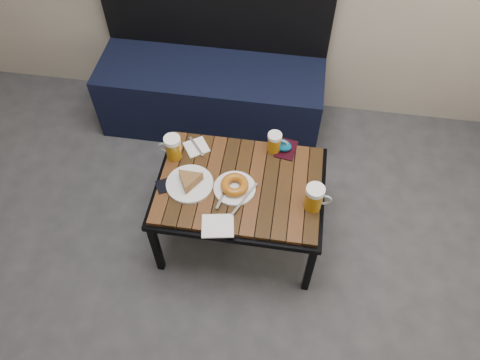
# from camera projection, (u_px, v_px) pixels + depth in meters

# --- Properties ---
(bench) EXTENTS (1.40, 0.50, 0.95)m
(bench) POSITION_uv_depth(u_px,v_px,m) (212.00, 88.00, 3.01)
(bench) COLOR black
(bench) RESTS_ON ground
(cafe_table) EXTENTS (0.84, 0.62, 0.47)m
(cafe_table) POSITION_uv_depth(u_px,v_px,m) (240.00, 189.00, 2.34)
(cafe_table) COLOR black
(cafe_table) RESTS_ON ground
(beer_mug_left) EXTENTS (0.12, 0.08, 0.13)m
(beer_mug_left) POSITION_uv_depth(u_px,v_px,m) (173.00, 147.00, 2.36)
(beer_mug_left) COLOR #9D670C
(beer_mug_left) RESTS_ON cafe_table
(beer_mug_centre) EXTENTS (0.11, 0.07, 0.12)m
(beer_mug_centre) POSITION_uv_depth(u_px,v_px,m) (275.00, 142.00, 2.39)
(beer_mug_centre) COLOR #9D670C
(beer_mug_centre) RESTS_ON cafe_table
(beer_mug_right) EXTENTS (0.13, 0.09, 0.14)m
(beer_mug_right) POSITION_uv_depth(u_px,v_px,m) (315.00, 198.00, 2.17)
(beer_mug_right) COLOR #9D670C
(beer_mug_right) RESTS_ON cafe_table
(plate_pie) EXTENTS (0.23, 0.23, 0.07)m
(plate_pie) POSITION_uv_depth(u_px,v_px,m) (189.00, 182.00, 2.28)
(plate_pie) COLOR white
(plate_pie) RESTS_ON cafe_table
(plate_bagel) EXTENTS (0.21, 0.26, 0.06)m
(plate_bagel) POSITION_uv_depth(u_px,v_px,m) (235.00, 186.00, 2.27)
(plate_bagel) COLOR white
(plate_bagel) RESTS_ON cafe_table
(napkin_left) EXTENTS (0.16, 0.16, 0.01)m
(napkin_left) POSITION_uv_depth(u_px,v_px,m) (196.00, 147.00, 2.44)
(napkin_left) COLOR white
(napkin_left) RESTS_ON cafe_table
(napkin_right) EXTENTS (0.17, 0.15, 0.01)m
(napkin_right) POSITION_uv_depth(u_px,v_px,m) (218.00, 226.00, 2.15)
(napkin_right) COLOR white
(napkin_right) RESTS_ON cafe_table
(passport_navy) EXTENTS (0.14, 0.13, 0.01)m
(passport_navy) POSITION_uv_depth(u_px,v_px,m) (168.00, 185.00, 2.30)
(passport_navy) COLOR black
(passport_navy) RESTS_ON cafe_table
(passport_burgundy) EXTENTS (0.12, 0.15, 0.01)m
(passport_burgundy) POSITION_uv_depth(u_px,v_px,m) (286.00, 149.00, 2.44)
(passport_burgundy) COLOR black
(passport_burgundy) RESTS_ON cafe_table
(knit_pouch) EXTENTS (0.13, 0.10, 0.05)m
(knit_pouch) POSITION_uv_depth(u_px,v_px,m) (281.00, 145.00, 2.42)
(knit_pouch) COLOR #05418A
(knit_pouch) RESTS_ON cafe_table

